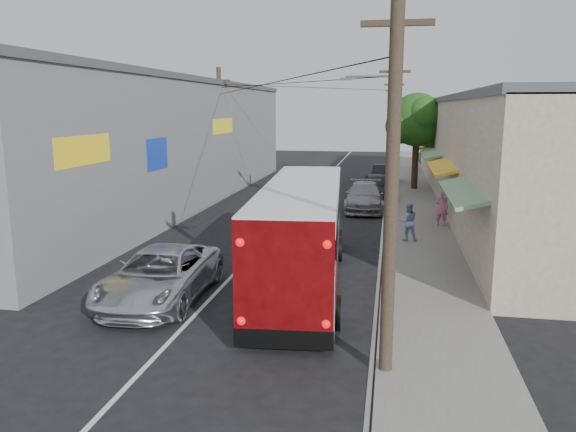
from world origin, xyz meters
The scene contains 13 objects.
ground centered at (0.00, 0.00, 0.00)m, with size 120.00×120.00×0.00m, color black.
sidewalk centered at (6.50, 20.00, 0.06)m, with size 3.00×80.00×0.12m, color slate.
building_right centered at (10.99, 22.00, 3.15)m, with size 7.09×40.00×6.25m.
building_left centered at (-8.50, 18.00, 3.65)m, with size 7.20×36.00×7.25m.
utility_poles centered at (3.13, 20.33, 4.13)m, with size 11.80×45.28×8.00m.
street_tree centered at (6.87, 26.02, 4.67)m, with size 4.40×4.00×6.60m.
coach_bus centered at (2.43, 4.09, 1.67)m, with size 3.31×11.35×3.23m.
jeepney centered at (-1.40, 1.57, 0.76)m, with size 2.53×5.48×1.52m, color silver.
parked_suv centered at (3.80, 17.62, 0.76)m, with size 2.12×5.21×1.51m, color gray.
parked_car_mid centered at (4.40, 21.80, 0.79)m, with size 1.86×4.62×1.57m, color #28272D.
parked_car_far centered at (4.60, 29.04, 0.70)m, with size 1.48×4.24×1.40m, color black.
pedestrian_near centered at (7.60, 13.51, 0.97)m, with size 0.62×0.41×1.71m, color #CF6E9E.
pedestrian_far centered at (5.96, 10.14, 0.93)m, with size 0.79×0.62×1.63m, color #98AADD.
Camera 1 is at (5.17, -13.36, 5.62)m, focal length 35.00 mm.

